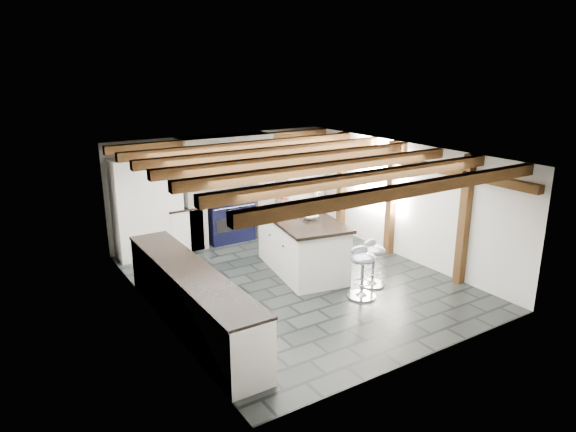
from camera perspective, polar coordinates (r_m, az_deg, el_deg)
ground at (r=9.25m, az=0.81°, el=-7.24°), size 6.00×6.00×0.00m
room_shell at (r=9.78m, az=-6.72°, el=0.60°), size 6.00×6.03×6.00m
range_cooker at (r=11.29m, az=-6.64°, el=-0.40°), size 1.00×0.63×0.99m
kitchen_island at (r=9.53m, az=1.53°, el=-3.11°), size 1.44×2.25×1.38m
bar_stool_near at (r=9.03m, az=9.42°, el=-4.57°), size 0.45×0.45×0.83m
bar_stool_far at (r=8.54m, az=8.27°, el=-5.53°), size 0.55×0.55×0.88m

